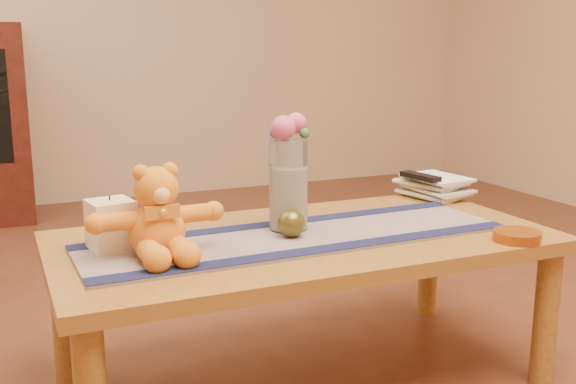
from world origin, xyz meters
name	(u,v)px	position (x,y,z in m)	size (l,w,h in m)	color
floor	(303,381)	(0.00, 0.00, 0.00)	(5.50, 5.50, 0.00)	#4F2516
coffee_table_top	(304,242)	(0.00, 0.00, 0.43)	(1.40, 0.70, 0.04)	brown
table_leg_fr	(546,317)	(0.64, -0.29, 0.21)	(0.07, 0.07, 0.41)	brown
table_leg_bl	(64,315)	(-0.64, 0.29, 0.21)	(0.07, 0.07, 0.41)	brown
table_leg_br	(429,261)	(0.64, 0.29, 0.21)	(0.07, 0.07, 0.41)	brown
persian_runner	(297,237)	(-0.03, -0.02, 0.45)	(1.20, 0.35, 0.01)	#1C1A4A
runner_border_near	(322,249)	(-0.03, -0.17, 0.46)	(1.20, 0.06, 0.00)	#131739
runner_border_far	(276,223)	(-0.03, 0.12, 0.46)	(1.20, 0.06, 0.00)	#131739
teddy_bear	(157,212)	(-0.43, -0.04, 0.57)	(0.33, 0.27, 0.22)	orange
pillar_candle	(111,225)	(-0.52, 0.06, 0.52)	(0.11, 0.11, 0.13)	beige
candle_wick	(110,198)	(-0.52, 0.06, 0.59)	(0.00, 0.00, 0.01)	black
glass_vase	(288,185)	(-0.03, 0.05, 0.59)	(0.11, 0.11, 0.26)	silver
potpourri_fill	(288,198)	(-0.03, 0.05, 0.55)	(0.09, 0.09, 0.18)	beige
rose_left	(283,128)	(-0.05, 0.04, 0.75)	(0.07, 0.07, 0.07)	#CD487A
rose_right	(296,123)	(0.00, 0.06, 0.76)	(0.06, 0.06, 0.06)	#CD487A
blue_flower_back	(287,128)	(-0.02, 0.09, 0.75)	(0.04, 0.04, 0.04)	#525AB2
blue_flower_side	(276,132)	(-0.06, 0.07, 0.74)	(0.04, 0.04, 0.04)	#525AB2
leaf_sprig	(304,133)	(0.01, 0.03, 0.74)	(0.03, 0.03, 0.03)	#33662D
bronze_ball	(291,223)	(-0.05, -0.03, 0.50)	(0.08, 0.08, 0.08)	#4E4A1A
book_bottom	(417,197)	(0.55, 0.25, 0.46)	(0.17, 0.22, 0.02)	beige
book_lower	(419,192)	(0.56, 0.25, 0.48)	(0.16, 0.22, 0.02)	beige
book_upper	(416,186)	(0.55, 0.25, 0.50)	(0.17, 0.22, 0.02)	beige
book_top	(419,181)	(0.56, 0.25, 0.52)	(0.16, 0.22, 0.02)	beige
tv_remote	(420,176)	(0.55, 0.24, 0.54)	(0.04, 0.16, 0.02)	black
amber_dish	(517,236)	(0.51, -0.29, 0.46)	(0.13, 0.13, 0.03)	#BF5914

